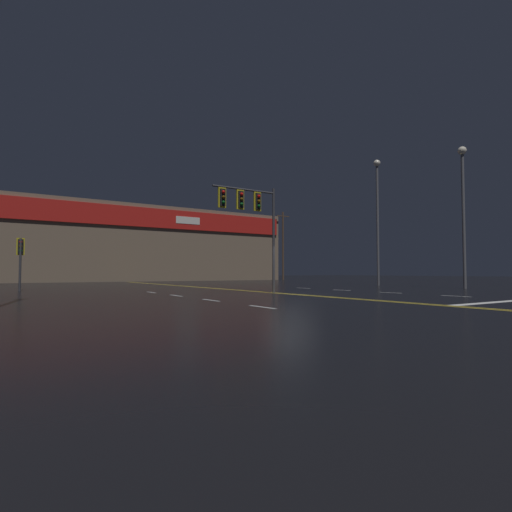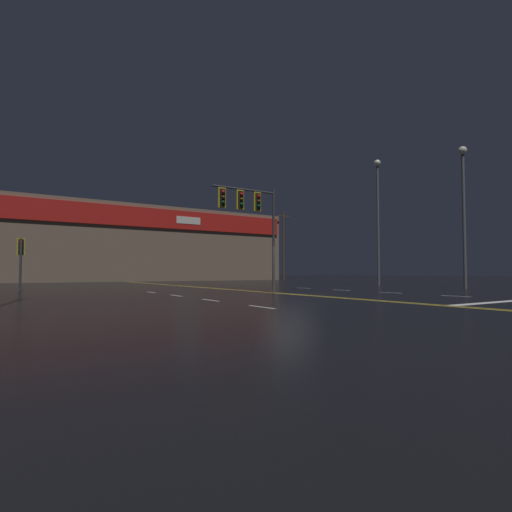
% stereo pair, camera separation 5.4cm
% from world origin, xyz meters
% --- Properties ---
extents(ground_plane, '(200.00, 200.00, 0.00)m').
position_xyz_m(ground_plane, '(0.00, 0.00, 0.00)').
color(ground_plane, black).
extents(road_markings, '(15.64, 60.00, 0.01)m').
position_xyz_m(road_markings, '(1.07, -1.69, 0.00)').
color(road_markings, gold).
rests_on(road_markings, ground).
extents(traffic_signal_median, '(3.67, 0.36, 5.52)m').
position_xyz_m(traffic_signal_median, '(-1.56, 1.41, 4.31)').
color(traffic_signal_median, '#38383D').
rests_on(traffic_signal_median, ground).
extents(traffic_signal_corner_northwest, '(0.42, 0.36, 3.07)m').
position_xyz_m(traffic_signal_corner_northwest, '(-11.18, 10.90, 2.24)').
color(traffic_signal_corner_northwest, '#38383D').
rests_on(traffic_signal_corner_northwest, ground).
extents(streetlight_near_left, '(0.56, 0.56, 9.54)m').
position_xyz_m(streetlight_near_left, '(13.86, -0.94, 6.08)').
color(streetlight_near_left, '#59595E').
rests_on(streetlight_near_left, ground).
extents(streetlight_median_approach, '(0.56, 0.56, 10.45)m').
position_xyz_m(streetlight_median_approach, '(14.07, 6.43, 6.58)').
color(streetlight_median_approach, '#59595E').
rests_on(streetlight_median_approach, ground).
extents(building_backdrop, '(43.56, 10.23, 9.24)m').
position_xyz_m(building_backdrop, '(0.00, 36.07, 4.63)').
color(building_backdrop, '#7A6651').
rests_on(building_backdrop, ground).
extents(utility_pole_row, '(47.59, 0.26, 10.11)m').
position_xyz_m(utility_pole_row, '(-0.68, 30.65, 5.19)').
color(utility_pole_row, '#4C3828').
rests_on(utility_pole_row, ground).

